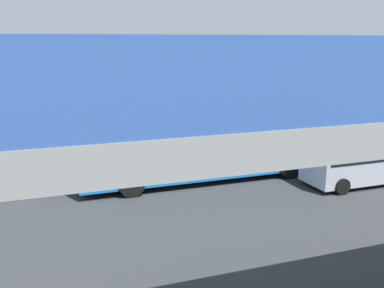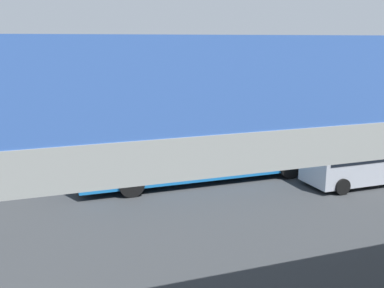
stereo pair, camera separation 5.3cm
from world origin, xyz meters
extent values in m
plane|color=#2D3033|center=(0.00, 0.00, 0.00)|extent=(80.00, 80.00, 0.00)
cube|color=#196BB7|center=(-0.95, 0.08, 1.72)|extent=(11.50, 2.55, 2.86)
cube|color=black|center=(-0.95, 0.08, 2.23)|extent=(11.04, 2.59, 0.90)
cube|color=white|center=(-0.95, 0.08, 3.03)|extent=(11.27, 2.58, 0.20)
cube|color=black|center=(4.81, 0.08, 2.06)|extent=(0.04, 2.24, 1.20)
cylinder|color=black|center=(2.73, 1.35, 0.52)|extent=(1.04, 0.30, 1.04)
cylinder|color=black|center=(2.73, -1.20, 0.52)|extent=(1.04, 0.30, 1.04)
cylinder|color=black|center=(-4.63, 1.35, 0.52)|extent=(1.04, 0.30, 1.04)
cylinder|color=black|center=(-4.63, -1.20, 0.52)|extent=(1.04, 0.30, 1.04)
cube|color=#B7BCC6|center=(-6.98, 3.08, 1.12)|extent=(4.80, 1.95, 1.86)
cube|color=black|center=(-6.98, 3.08, 1.48)|extent=(4.42, 1.98, 0.56)
cylinder|color=black|center=(-5.40, 4.05, 0.34)|extent=(0.68, 0.22, 0.68)
cylinder|color=black|center=(-5.40, 2.10, 0.34)|extent=(0.68, 0.22, 0.68)
cylinder|color=black|center=(-8.57, 2.10, 0.34)|extent=(0.68, 0.22, 0.68)
cylinder|color=slate|center=(-1.18, -4.13, 1.40)|extent=(0.08, 0.08, 2.80)
cube|color=blue|center=(-1.18, -4.13, 2.50)|extent=(0.04, 0.60, 0.60)
cube|color=silver|center=(-4.00, -3.47, 0.00)|extent=(2.00, 0.20, 0.01)
cube|color=silver|center=(0.00, -3.47, 0.00)|extent=(2.00, 0.20, 0.01)
cube|color=silver|center=(4.00, -3.47, 0.00)|extent=(2.00, 0.20, 0.01)
cube|color=#3359A5|center=(0.00, 11.48, 5.68)|extent=(30.21, 0.08, 1.10)
camera|label=1|loc=(6.55, 18.64, 6.17)|focal=42.85mm
camera|label=2|loc=(6.50, 18.66, 6.17)|focal=42.85mm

